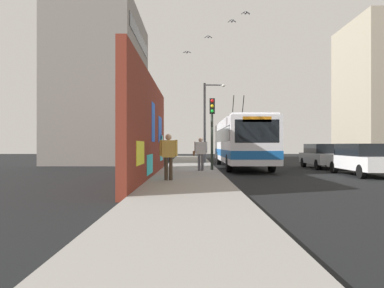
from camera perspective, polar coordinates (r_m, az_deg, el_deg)
name	(u,v)px	position (r m, az deg, el deg)	size (l,w,h in m)	color
ground_plane	(218,172)	(20.89, 3.98, -4.30)	(80.00, 80.00, 0.00)	black
sidewalk_slab	(189,170)	(20.84, -0.42, -4.10)	(48.00, 3.20, 0.15)	gray
graffiti_wall	(149,129)	(16.55, -6.58, 2.34)	(13.26, 0.32, 4.48)	maroon
building_far_left	(103,88)	(33.48, -13.56, 8.38)	(12.36, 6.42, 12.93)	gray
city_bus	(241,141)	(24.58, 7.58, 0.46)	(11.90, 2.67, 4.95)	silver
parked_car_white	(363,159)	(20.08, 24.91, -2.07)	(4.83, 1.92, 1.58)	white
parked_car_silver	(323,155)	(25.27, 19.52, -1.67)	(4.27, 1.88, 1.58)	#B7B7BC
pedestrian_at_curb	(201,151)	(19.66, 1.33, -1.10)	(0.23, 0.77, 1.75)	#595960
pedestrian_near_wall	(168,153)	(14.40, -3.65, -1.34)	(0.24, 0.71, 1.79)	#3F3326
traffic_light	(212,121)	(20.24, 3.11, 3.50)	(0.49, 0.28, 3.92)	#2D382D
street_lamp	(207,117)	(28.67, 2.36, 4.24)	(0.44, 1.68, 6.14)	#4C4C51
flying_pigeons	(217,32)	(25.03, 3.90, 16.91)	(3.11, 4.11, 1.83)	gray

